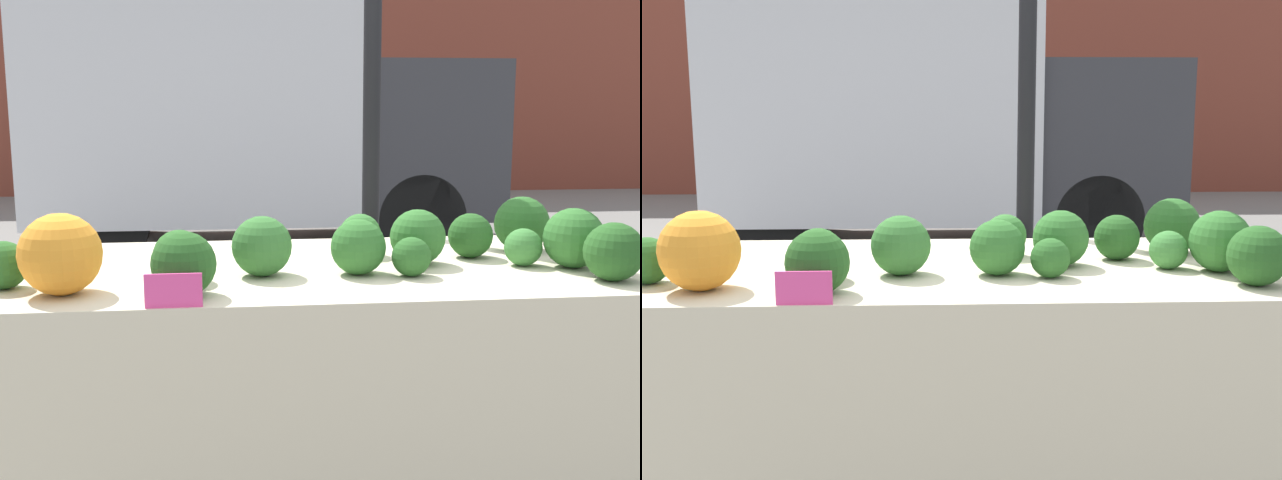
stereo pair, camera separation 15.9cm
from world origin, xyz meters
The scene contains 20 objects.
building_facade centered at (0.00, 10.13, 2.26)m, with size 16.00×0.60×4.52m.
tent_pole centered at (0.28, 0.69, 1.39)m, with size 0.07×0.07×2.79m.
parked_truck centered at (-0.11, 5.24, 1.28)m, with size 4.27×2.28×2.38m.
market_table centered at (0.00, -0.07, 0.81)m, with size 2.06×0.93×0.92m.
orange_cauliflower centered at (-0.72, -0.29, 1.02)m, with size 0.22×0.22×0.22m.
romanesco_head centered at (-0.87, 0.20, 0.98)m, with size 0.16×0.16×0.13m.
broccoli_head_0 centered at (0.71, 0.16, 1.01)m, with size 0.19×0.19×0.19m.
broccoli_head_1 centered at (0.63, -0.08, 0.97)m, with size 0.12×0.12×0.12m.
broccoli_head_2 centered at (0.30, -0.02, 1.00)m, with size 0.17×0.17×0.17m.
broccoli_head_3 centered at (-0.40, -0.34, 1.00)m, with size 0.17×0.17×0.17m.
broccoli_head_4 centered at (-0.18, -0.13, 1.00)m, with size 0.18×0.18×0.18m.
broccoli_head_5 centered at (0.15, 0.13, 0.99)m, with size 0.14×0.14×0.14m.
broccoli_head_6 centered at (0.10, -0.14, 1.00)m, with size 0.16×0.16×0.16m.
broccoli_head_7 centered at (-0.89, -0.21, 0.98)m, with size 0.13×0.13×0.13m.
broccoli_head_8 centered at (0.77, -0.12, 1.01)m, with size 0.18×0.18×0.18m.
broccoli_head_9 centered at (0.50, 0.07, 0.99)m, with size 0.15×0.15×0.15m.
broccoli_head_10 centered at (0.80, -0.30, 1.00)m, with size 0.17×0.17×0.17m.
broccoli_head_11 centered at (-0.42, -0.18, 0.99)m, with size 0.15×0.15×0.15m.
broccoli_head_12 centered at (0.25, -0.18, 0.97)m, with size 0.12×0.12×0.12m.
price_sign centered at (-0.41, -0.45, 0.96)m, with size 0.14×0.01×0.09m.
Camera 1 is at (-0.26, -2.27, 1.41)m, focal length 42.00 mm.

